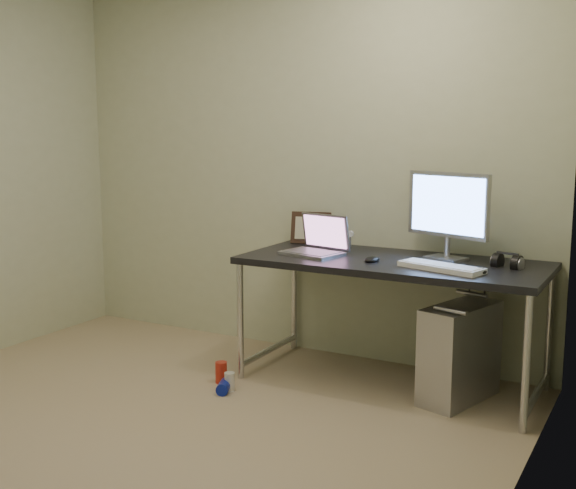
% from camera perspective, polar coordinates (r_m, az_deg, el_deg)
% --- Properties ---
extents(floor, '(3.50, 3.50, 0.00)m').
position_cam_1_polar(floor, '(3.72, -12.62, -14.92)').
color(floor, tan).
rests_on(floor, ground).
extents(wall_back, '(3.50, 0.02, 2.50)m').
position_cam_1_polar(wall_back, '(4.85, 0.67, 6.21)').
color(wall_back, beige).
rests_on(wall_back, ground).
extents(wall_right, '(0.02, 3.50, 2.50)m').
position_cam_1_polar(wall_right, '(2.59, 16.89, 3.14)').
color(wall_right, beige).
rests_on(wall_right, ground).
extents(desk, '(1.74, 0.76, 0.75)m').
position_cam_1_polar(desk, '(4.23, 8.25, -2.16)').
color(desk, black).
rests_on(desk, ground).
extents(tower_computer, '(0.36, 0.56, 0.58)m').
position_cam_1_polar(tower_computer, '(4.15, 13.41, -8.31)').
color(tower_computer, silver).
rests_on(tower_computer, ground).
extents(cable_a, '(0.01, 0.16, 0.69)m').
position_cam_1_polar(cable_a, '(4.49, 14.18, -5.31)').
color(cable_a, black).
rests_on(cable_a, ground).
extents(cable_b, '(0.02, 0.11, 0.71)m').
position_cam_1_polar(cable_b, '(4.46, 15.22, -5.73)').
color(cable_b, black).
rests_on(cable_b, ground).
extents(can_red, '(0.09, 0.09, 0.13)m').
position_cam_1_polar(can_red, '(4.38, -5.30, -10.03)').
color(can_red, red).
rests_on(can_red, ground).
extents(can_white, '(0.08, 0.08, 0.11)m').
position_cam_1_polar(can_white, '(4.25, -4.64, -10.75)').
color(can_white, silver).
rests_on(can_white, ground).
extents(can_blue, '(0.11, 0.15, 0.07)m').
position_cam_1_polar(can_blue, '(4.23, -5.08, -11.13)').
color(can_blue, '#0E1E9F').
rests_on(can_blue, ground).
extents(laptop, '(0.39, 0.34, 0.24)m').
position_cam_1_polar(laptop, '(4.36, 2.31, -0.02)').
color(laptop, '#ACACB3').
rests_on(laptop, desk).
extents(monitor, '(0.52, 0.23, 0.50)m').
position_cam_1_polar(monitor, '(4.24, 12.51, 2.77)').
color(monitor, '#ACACB3').
rests_on(monitor, desk).
extents(keyboard, '(0.49, 0.27, 0.03)m').
position_cam_1_polar(keyboard, '(3.96, 12.01, -1.77)').
color(keyboard, white).
rests_on(keyboard, desk).
extents(mouse_right, '(0.10, 0.14, 0.04)m').
position_cam_1_polar(mouse_right, '(3.92, 14.91, -1.89)').
color(mouse_right, black).
rests_on(mouse_right, desk).
extents(mouse_left, '(0.09, 0.13, 0.04)m').
position_cam_1_polar(mouse_left, '(4.14, 6.66, -1.07)').
color(mouse_left, black).
rests_on(mouse_left, desk).
extents(headphones, '(0.17, 0.10, 0.10)m').
position_cam_1_polar(headphones, '(4.11, 16.93, -1.36)').
color(headphones, black).
rests_on(headphones, desk).
extents(picture_frame, '(0.27, 0.14, 0.21)m').
position_cam_1_polar(picture_frame, '(4.73, 1.81, 1.32)').
color(picture_frame, black).
rests_on(picture_frame, desk).
extents(webcam, '(0.04, 0.03, 0.11)m').
position_cam_1_polar(webcam, '(4.56, 4.95, 0.71)').
color(webcam, silver).
rests_on(webcam, desk).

